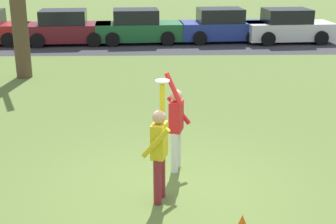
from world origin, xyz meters
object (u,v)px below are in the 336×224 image
Objects in this scene: parked_car_maroon at (66,28)px; parked_car_blue at (222,26)px; person_catcher at (159,148)px; frisbee_disc at (162,81)px; parked_car_white at (288,27)px; person_defender at (176,123)px; field_cone_orange at (242,224)px; parked_car_green at (138,28)px.

parked_car_blue is (7.41, 0.48, 0.00)m from parked_car_maroon.
frisbee_disc is at bearing -0.00° from person_catcher.
parked_car_white is (3.13, -0.28, 0.00)m from parked_car_blue.
person_defender is 14.70m from parked_car_maroon.
parked_car_white is (5.96, 14.17, -0.25)m from person_defender.
parked_car_blue is at bearing 83.51° from field_cone_orange.
frisbee_disc is 15.30m from parked_car_green.
parked_car_blue is at bearing 3.79° from person_catcher.
frisbee_disc is at bearing -0.00° from person_defender.
person_catcher reaches higher than parked_car_maroon.
frisbee_disc is at bearing 132.84° from field_cone_orange.
person_catcher is 0.49× the size of parked_car_white.
parked_car_green and parked_car_white have the same top height.
parked_car_white is (7.17, -0.02, 0.00)m from parked_car_green.
parked_car_green is at bearing 93.51° from frisbee_disc.
person_defender is at bearing -89.48° from parked_car_green.
parked_car_maroon is 1.00× the size of parked_car_green.
parked_car_blue is at bearing 78.66° from frisbee_disc.
person_catcher reaches higher than parked_car_blue.
parked_car_white is (10.54, 0.20, 0.00)m from parked_car_maroon.
parked_car_maroon is 1.00× the size of parked_car_blue.
field_cone_orange is at bearing -115.33° from person_catcher.
parked_car_blue is at bearing 170.58° from parked_car_white.
parked_car_maroon is at bearing 179.32° from parked_car_blue.
frisbee_disc is 0.06× the size of parked_car_blue.
parked_car_blue reaches higher than field_cone_orange.
person_defender is (0.34, 1.24, -0.00)m from person_catcher.
frisbee_disc is (0.06, 0.22, 1.11)m from person_catcher.
parked_car_maroon and parked_car_green have the same top height.
person_defender is at bearing -0.00° from person_catcher.
person_catcher reaches higher than field_cone_orange.
frisbee_disc reaches higher than person_catcher.
person_catcher is 1.02× the size of person_defender.
parked_car_blue is (4.04, 0.26, 0.00)m from parked_car_green.
person_defender is at bearing -105.42° from parked_car_blue.
frisbee_disc is 2.61m from field_cone_orange.
field_cone_orange is (-1.91, -16.76, -0.57)m from parked_car_blue.
person_catcher is 15.45m from parked_car_green.
field_cone_orange is at bearing -111.37° from parked_car_white.
person_defender is at bearing 111.63° from field_cone_orange.
person_defender is at bearing -76.19° from parked_car_maroon.
field_cone_orange is (2.13, -16.50, -0.57)m from parked_car_green.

